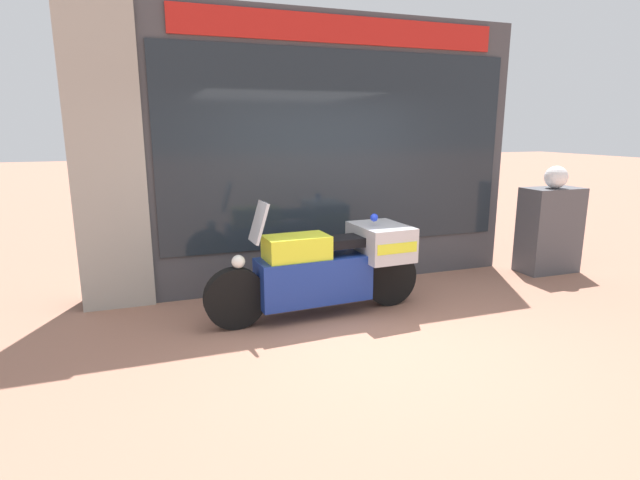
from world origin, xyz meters
TOP-DOWN VIEW (x-y plane):
  - ground_plane at (0.00, 0.00)m, footprint 60.00×60.00m
  - shop_building at (-0.36, 2.00)m, footprint 5.60×0.55m
  - window_display at (0.32, 2.03)m, footprint 4.37×0.30m
  - paramedic_motorcycle at (-0.16, 0.80)m, footprint 2.47×0.76m
  - utility_cabinet at (3.35, 1.33)m, footprint 0.82×0.46m
  - white_helmet at (3.32, 1.28)m, footprint 0.31×0.31m

SIDE VIEW (x-z plane):
  - ground_plane at x=0.00m, z-range 0.00..0.00m
  - window_display at x=0.32m, z-range -0.54..1.51m
  - paramedic_motorcycle at x=-0.16m, z-range -0.09..1.22m
  - utility_cabinet at x=3.35m, z-range 0.00..1.21m
  - white_helmet at x=3.32m, z-range 1.21..1.52m
  - shop_building at x=-0.36m, z-range 0.01..3.42m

